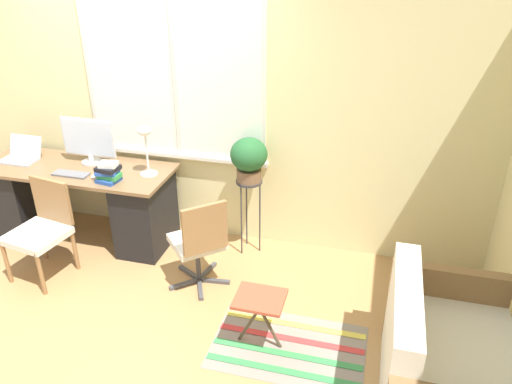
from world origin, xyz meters
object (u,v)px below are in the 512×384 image
object	(u,v)px
laptop	(21,155)
plant_stand	(249,191)
keyboard	(71,174)
potted_plant	(249,158)
desk_lamp	(145,139)
office_chair_swivel	(200,242)
monitor	(88,140)
book_stack	(108,172)
mouse	(94,176)
couch_loveseat	(443,368)
folding_stool	(260,303)
desk_chair_wooden	(42,228)

from	to	relation	value
laptop	plant_stand	distance (m)	2.28
keyboard	potted_plant	size ratio (longest dim) A/B	0.84
keyboard	plant_stand	bearing A→B (deg)	12.15
desk_lamp	office_chair_swivel	world-z (taller)	desk_lamp
potted_plant	monitor	bearing A→B (deg)	-178.53
monitor	keyboard	bearing A→B (deg)	-96.32
book_stack	desk_lamp	bearing A→B (deg)	38.98
mouse	plant_stand	world-z (taller)	mouse
couch_loveseat	folding_stool	distance (m)	1.26
keyboard	monitor	bearing A→B (deg)	83.68
laptop	book_stack	size ratio (longest dim) A/B	1.63
monitor	keyboard	size ratio (longest dim) A/B	1.58
monitor	mouse	bearing A→B (deg)	-56.14
monitor	desk_chair_wooden	world-z (taller)	monitor
monitor	keyboard	distance (m)	0.38
office_chair_swivel	plant_stand	size ratio (longest dim) A/B	1.16
keyboard	potted_plant	distance (m)	1.65
laptop	couch_loveseat	size ratio (longest dim) A/B	0.29
mouse	book_stack	world-z (taller)	book_stack
laptop	plant_stand	size ratio (longest dim) A/B	0.47
keyboard	plant_stand	size ratio (longest dim) A/B	0.46
office_chair_swivel	plant_stand	distance (m)	0.72
mouse	potted_plant	world-z (taller)	potted_plant
keyboard	couch_loveseat	world-z (taller)	couch_loveseat
monitor	couch_loveseat	size ratio (longest dim) A/B	0.45
couch_loveseat	folding_stool	size ratio (longest dim) A/B	2.75
book_stack	laptop	bearing A→B (deg)	168.45
couch_loveseat	laptop	bearing A→B (deg)	72.15
desk_lamp	desk_chair_wooden	xyz separation A→B (m)	(-0.73, -0.66, -0.65)
laptop	desk_chair_wooden	bearing A→B (deg)	-46.39
desk_chair_wooden	folding_stool	world-z (taller)	desk_chair_wooden
laptop	desk_lamp	world-z (taller)	desk_lamp
office_chair_swivel	potted_plant	xyz separation A→B (m)	(0.25, 0.65, 0.52)
mouse	desk_chair_wooden	bearing A→B (deg)	-122.24
keyboard	folding_stool	xyz separation A→B (m)	(2.01, -0.85, -0.39)
mouse	book_stack	size ratio (longest dim) A/B	0.32
keyboard	couch_loveseat	xyz separation A→B (m)	(3.25, -1.07, -0.47)
desk_lamp	couch_loveseat	size ratio (longest dim) A/B	0.39
couch_loveseat	folding_stool	bearing A→B (deg)	80.07
monitor	couch_loveseat	distance (m)	3.56
laptop	plant_stand	world-z (taller)	laptop
couch_loveseat	mouse	bearing A→B (deg)	70.54
laptop	couch_loveseat	distance (m)	4.14
office_chair_swivel	folding_stool	world-z (taller)	office_chair_swivel
keyboard	desk_lamp	distance (m)	0.79
laptop	folding_stool	bearing A→B (deg)	-21.31
laptop	desk_lamp	size ratio (longest dim) A/B	0.74
desk_lamp	folding_stool	size ratio (longest dim) A/B	1.08
mouse	couch_loveseat	bearing A→B (deg)	-19.46
mouse	keyboard	bearing A→B (deg)	178.67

